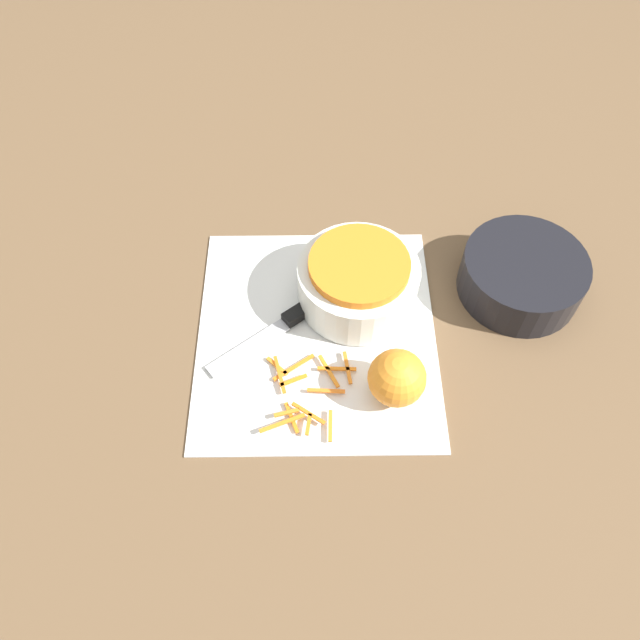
% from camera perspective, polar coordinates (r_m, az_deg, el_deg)
% --- Properties ---
extents(ground_plane, '(4.00, 4.00, 0.00)m').
position_cam_1_polar(ground_plane, '(0.90, -0.00, -1.27)').
color(ground_plane, brown).
extents(cutting_board, '(0.37, 0.34, 0.01)m').
position_cam_1_polar(cutting_board, '(0.90, -0.00, -1.17)').
color(cutting_board, silver).
rests_on(cutting_board, ground_plane).
extents(bowl_speckled, '(0.18, 0.18, 0.08)m').
position_cam_1_polar(bowl_speckled, '(0.90, 3.80, 3.64)').
color(bowl_speckled, silver).
rests_on(bowl_speckled, cutting_board).
extents(bowl_dark, '(0.18, 0.18, 0.07)m').
position_cam_1_polar(bowl_dark, '(0.97, 18.25, 3.91)').
color(bowl_dark, black).
rests_on(bowl_dark, ground_plane).
extents(knife, '(0.15, 0.19, 0.02)m').
position_cam_1_polar(knife, '(0.91, -1.91, 0.44)').
color(knife, black).
rests_on(knife, cutting_board).
extents(orange_left, '(0.08, 0.08, 0.08)m').
position_cam_1_polar(orange_left, '(0.82, 7.38, -5.27)').
color(orange_left, orange).
rests_on(orange_left, cutting_board).
extents(peel_pile, '(0.13, 0.13, 0.01)m').
position_cam_1_polar(peel_pile, '(0.85, -0.88, -6.48)').
color(peel_pile, orange).
rests_on(peel_pile, cutting_board).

